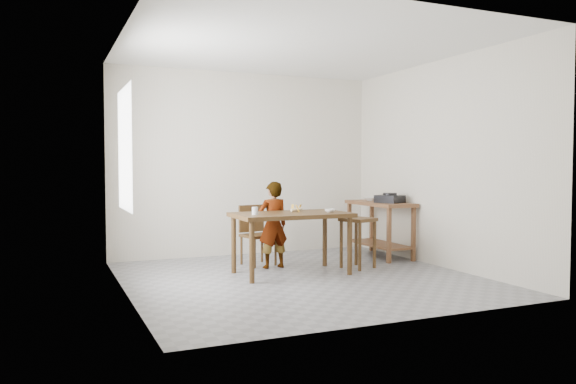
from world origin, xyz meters
name	(u,v)px	position (x,y,z in m)	size (l,w,h in m)	color
floor	(302,280)	(0.00, 0.00, -0.02)	(4.00, 4.00, 0.04)	gray
ceiling	(302,45)	(0.00, 0.00, 2.72)	(4.00, 4.00, 0.04)	white
wall_back	(245,164)	(0.00, 2.02, 1.35)	(4.00, 0.04, 2.70)	beige
wall_front	(403,163)	(0.00, -2.02, 1.35)	(4.00, 0.04, 2.70)	beige
wall_left	(122,163)	(-2.02, 0.00, 1.35)	(0.04, 4.00, 2.70)	beige
wall_right	(442,164)	(2.02, 0.00, 1.35)	(0.04, 4.00, 2.70)	beige
window_pane	(125,149)	(-1.97, 0.20, 1.50)	(0.02, 1.10, 1.30)	white
dining_table	(291,243)	(0.00, 0.30, 0.38)	(1.40, 0.80, 0.75)	#432C14
prep_counter	(380,229)	(1.72, 1.00, 0.40)	(0.50, 1.20, 0.80)	brown
child	(273,225)	(-0.05, 0.77, 0.56)	(0.41, 0.27, 1.12)	silver
dining_chair	(258,235)	(-0.15, 1.04, 0.40)	(0.38, 0.38, 0.79)	#432C14
stool	(358,243)	(0.95, 0.32, 0.33)	(0.37, 0.37, 0.65)	#432C14
glass_tumbler	(255,211)	(-0.50, 0.22, 0.80)	(0.07, 0.07, 0.09)	silver
small_bowl	(330,211)	(0.47, 0.19, 0.77)	(0.13, 0.13, 0.04)	white
banana	(297,209)	(0.14, 0.45, 0.78)	(0.18, 0.12, 0.06)	gold
serving_bowl	(372,199)	(1.72, 1.22, 0.83)	(0.23, 0.23, 0.06)	white
gas_burner	(390,199)	(1.73, 0.76, 0.85)	(0.33, 0.33, 0.11)	black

